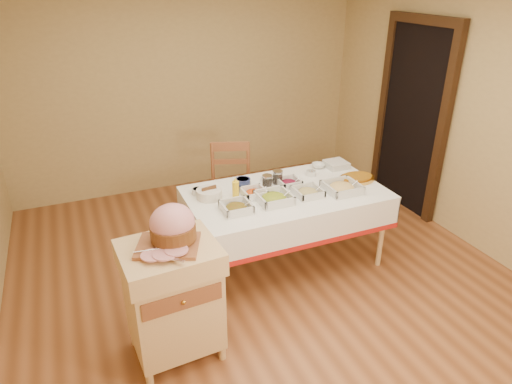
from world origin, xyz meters
The scene contains 23 objects.
room_shell centered at (0.00, 0.00, 1.30)m, with size 5.00×5.00×5.00m.
doorway centered at (2.20, 0.90, 1.11)m, with size 0.09×1.10×2.20m.
dining_table centered at (0.30, 0.30, 0.60)m, with size 1.82×1.02×0.76m.
butcher_cart centered at (-0.97, -0.48, 0.53)m, with size 0.69×0.59×0.92m.
dining_chair centered at (0.02, 1.04, 0.51)m, with size 0.56×0.55×0.99m.
ham_on_board centered at (-0.92, -0.44, 1.05)m, with size 0.44×0.42×0.29m.
serving_dish_a centered at (-0.26, 0.13, 0.79)m, with size 0.25×0.24×0.11m.
serving_dish_b centered at (0.11, 0.16, 0.80)m, with size 0.29×0.29×0.12m.
serving_dish_c centered at (0.45, 0.16, 0.79)m, with size 0.24×0.24×0.10m.
serving_dish_d centered at (0.78, 0.11, 0.80)m, with size 0.31×0.31×0.12m.
serving_dish_e centered at (-0.01, 0.34, 0.79)m, with size 0.22×0.21×0.10m.
serving_dish_f centered at (0.39, 0.42, 0.79)m, with size 0.21×0.20×0.10m.
small_bowl_left centered at (-0.46, 0.57, 0.79)m, with size 0.11×0.11×0.05m.
small_bowl_mid centered at (-0.01, 0.60, 0.79)m, with size 0.14×0.14×0.06m.
small_bowl_right centered at (0.70, 0.54, 0.79)m, with size 0.10×0.10×0.05m.
bowl_white_imported centered at (0.26, 0.61, 0.78)m, with size 0.13×0.13×0.03m, color silver.
bowl_small_imported centered at (0.87, 0.69, 0.78)m, with size 0.14×0.14×0.04m, color silver.
preserve_jar_left centered at (0.18, 0.46, 0.82)m, with size 0.10×0.10×0.12m.
preserve_jar_right centered at (0.31, 0.50, 0.82)m, with size 0.10×0.10×0.13m.
mustard_bottle centered at (-0.17, 0.37, 0.85)m, with size 0.06×0.06×0.19m.
bread_basket centered at (-0.39, 0.45, 0.80)m, with size 0.23×0.23×0.10m.
plate_stack centered at (1.04, 0.63, 0.79)m, with size 0.21×0.21×0.06m.
brass_platter centered at (1.05, 0.26, 0.78)m, with size 0.37×0.27×0.05m.
Camera 1 is at (-1.43, -3.10, 2.58)m, focal length 32.00 mm.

